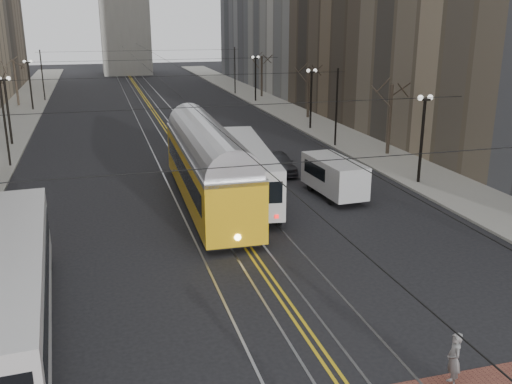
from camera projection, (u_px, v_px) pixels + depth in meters
ground at (334, 373)px, 17.69m from camera, size 260.00×260.00×0.00m
sidewalk_left at (7, 131)px, 55.21m from camera, size 5.00×140.00×0.15m
sidewalk_right at (299, 117)px, 62.97m from camera, size 5.00×140.00×0.15m
streetcar_rails at (162, 124)px, 59.11m from camera, size 4.80×130.00×0.02m
centre_lines at (162, 124)px, 59.11m from camera, size 0.42×130.00×0.01m
lamp_posts at (186, 124)px, 43.33m from camera, size 27.60×57.20×5.60m
street_trees at (174, 111)px, 49.31m from camera, size 31.68×53.28×5.60m
trolley_wires at (174, 101)px, 48.64m from camera, size 25.96×120.00×6.60m
transit_bus at (4, 295)px, 19.06m from camera, size 3.60×13.67×3.38m
streetcar at (208, 173)px, 33.26m from camera, size 3.33×15.98×3.75m
rear_bus at (243, 172)px, 34.47m from camera, size 4.18×12.68×3.25m
cargo_van at (334, 178)px, 34.81m from camera, size 2.38×5.41×2.34m
sedan_grey at (279, 163)px, 40.22m from camera, size 1.84×4.45×1.51m
sedan_silver at (231, 143)px, 46.88m from camera, size 2.08×4.27×1.35m
pedestrian_b at (454, 359)px, 16.87m from camera, size 0.58×0.72×1.72m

